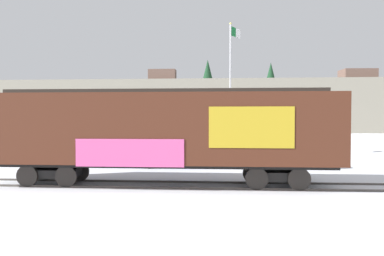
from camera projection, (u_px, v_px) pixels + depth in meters
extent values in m
plane|color=silver|center=(162.00, 185.00, 15.60)|extent=(260.00, 260.00, 0.00)
cube|color=#4C4742|center=(160.00, 188.00, 14.88)|extent=(60.00, 0.15, 0.08)
cube|color=#4C4742|center=(165.00, 181.00, 16.31)|extent=(60.00, 0.15, 0.08)
cube|color=#472316|center=(162.00, 128.00, 15.53)|extent=(14.81, 3.00, 2.90)
cube|color=#2D2823|center=(162.00, 92.00, 15.48)|extent=(14.06, 0.41, 0.24)
cube|color=#B2931E|center=(251.00, 127.00, 13.76)|extent=(3.26, 0.03, 1.60)
cube|color=#CC4C8C|center=(129.00, 153.00, 14.12)|extent=(4.32, 0.03, 1.10)
cube|color=black|center=(162.00, 164.00, 15.57)|extent=(14.51, 1.66, 0.20)
cube|color=black|center=(54.00, 172.00, 15.92)|extent=(2.10, 1.35, 0.36)
cylinder|color=black|center=(27.00, 176.00, 15.26)|extent=(0.92, 0.12, 0.92)
cylinder|color=black|center=(44.00, 171.00, 16.70)|extent=(0.92, 0.12, 0.92)
cylinder|color=black|center=(66.00, 176.00, 15.14)|extent=(0.92, 0.12, 0.92)
cylinder|color=black|center=(79.00, 171.00, 16.58)|extent=(0.92, 0.12, 0.92)
cube|color=black|center=(275.00, 175.00, 15.25)|extent=(2.10, 1.35, 0.36)
cylinder|color=black|center=(257.00, 179.00, 14.59)|extent=(0.92, 0.12, 0.92)
cylinder|color=black|center=(253.00, 173.00, 16.03)|extent=(0.92, 0.12, 0.92)
cylinder|color=black|center=(299.00, 179.00, 14.47)|extent=(0.92, 0.12, 0.92)
cylinder|color=black|center=(292.00, 174.00, 15.91)|extent=(0.92, 0.12, 0.92)
cylinder|color=silver|center=(230.00, 92.00, 26.21)|extent=(0.12, 0.12, 9.69)
sphere|color=#D8CC66|center=(231.00, 24.00, 26.07)|extent=(0.18, 0.18, 0.18)
cube|color=#14662D|center=(236.00, 32.00, 26.64)|extent=(0.76, 1.10, 0.66)
cube|color=white|center=(238.00, 33.00, 26.90)|extent=(0.40, 0.56, 0.66)
cube|color=gray|center=(208.00, 108.00, 89.52)|extent=(158.56, 39.03, 10.66)
cube|color=brown|center=(357.00, 75.00, 75.43)|extent=(6.86, 4.67, 2.42)
cube|color=brown|center=(162.00, 76.00, 78.33)|extent=(5.84, 3.05, 2.78)
cone|color=#193D23|center=(271.00, 73.00, 82.03)|extent=(2.47, 2.47, 4.94)
cone|color=#193D23|center=(208.00, 71.00, 78.20)|extent=(2.47, 2.47, 4.94)
cube|color=black|center=(82.00, 154.00, 22.49)|extent=(4.61, 2.34, 0.76)
cube|color=#2D333D|center=(78.00, 142.00, 22.46)|extent=(2.56, 1.91, 0.64)
cylinder|color=black|center=(109.00, 158.00, 23.44)|extent=(0.66, 0.29, 0.64)
cylinder|color=black|center=(104.00, 161.00, 21.71)|extent=(0.66, 0.29, 0.64)
cylinder|color=black|center=(62.00, 158.00, 23.29)|extent=(0.66, 0.29, 0.64)
cylinder|color=black|center=(53.00, 161.00, 21.56)|extent=(0.66, 0.29, 0.64)
cube|color=navy|center=(178.00, 155.00, 21.62)|extent=(4.94, 2.23, 0.77)
cube|color=#2D333D|center=(176.00, 143.00, 21.60)|extent=(2.56, 1.80, 0.67)
cylinder|color=black|center=(204.00, 160.00, 22.51)|extent=(0.66, 0.29, 0.64)
cylinder|color=black|center=(206.00, 163.00, 20.87)|extent=(0.66, 0.29, 0.64)
cylinder|color=black|center=(152.00, 160.00, 22.39)|extent=(0.66, 0.29, 0.64)
cylinder|color=black|center=(149.00, 163.00, 20.75)|extent=(0.66, 0.29, 0.64)
cube|color=#B7BABF|center=(292.00, 155.00, 21.58)|extent=(4.44, 2.28, 0.78)
cube|color=#2D333D|center=(291.00, 143.00, 21.57)|extent=(2.47, 1.84, 0.65)
cylinder|color=black|center=(315.00, 160.00, 22.09)|extent=(0.66, 0.30, 0.64)
cylinder|color=black|center=(319.00, 164.00, 20.49)|extent=(0.66, 0.30, 0.64)
cylinder|color=black|center=(267.00, 159.00, 22.68)|extent=(0.66, 0.30, 0.64)
cylinder|color=black|center=(267.00, 162.00, 21.08)|extent=(0.66, 0.30, 0.64)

